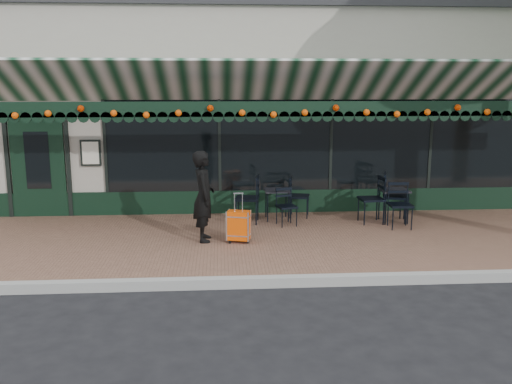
{
  "coord_description": "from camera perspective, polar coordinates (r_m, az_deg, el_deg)",
  "views": [
    {
      "loc": [
        -1.0,
        -7.54,
        2.89
      ],
      "look_at": [
        -0.38,
        1.6,
        1.08
      ],
      "focal_mm": 38.0,
      "sensor_mm": 36.0,
      "label": 1
    }
  ],
  "objects": [
    {
      "name": "curb",
      "position": [
        8.04,
        3.57,
        -9.35
      ],
      "size": [
        18.0,
        0.16,
        0.15
      ],
      "primitive_type": "cube",
      "color": "#9E9E99",
      "rests_on": "ground"
    },
    {
      "name": "chair_b_front",
      "position": [
        10.73,
        3.24,
        -1.58
      ],
      "size": [
        0.46,
        0.46,
        0.75
      ],
      "primitive_type": null,
      "rotation": [
        0.0,
        0.0,
        0.26
      ],
      "color": "black",
      "rests_on": "sidewalk"
    },
    {
      "name": "ground",
      "position": [
        8.14,
        3.49,
        -9.65
      ],
      "size": [
        80.0,
        80.0,
        0.0
      ],
      "primitive_type": "plane",
      "color": "black",
      "rests_on": "ground"
    },
    {
      "name": "chair_b_right",
      "position": [
        11.45,
        4.58,
        -0.5
      ],
      "size": [
        0.51,
        0.51,
        0.86
      ],
      "primitive_type": null,
      "rotation": [
        0.0,
        0.0,
        1.36
      ],
      "color": "black",
      "rests_on": "sidewalk"
    },
    {
      "name": "sidewalk",
      "position": [
        10.0,
        2.04,
        -5.19
      ],
      "size": [
        18.0,
        4.0,
        0.15
      ],
      "primitive_type": "cube",
      "color": "brown",
      "rests_on": "ground"
    },
    {
      "name": "chair_b_left",
      "position": [
        10.92,
        -0.94,
        -0.74
      ],
      "size": [
        0.56,
        0.56,
        0.98
      ],
      "primitive_type": null,
      "rotation": [
        0.0,
        0.0,
        -1.72
      ],
      "color": "black",
      "rests_on": "sidewalk"
    },
    {
      "name": "chair_a_left",
      "position": [
        11.15,
        12.04,
        -0.78
      ],
      "size": [
        0.51,
        0.51,
        0.96
      ],
      "primitive_type": null,
      "rotation": [
        0.0,
        0.0,
        -1.51
      ],
      "color": "black",
      "rests_on": "sidewalk"
    },
    {
      "name": "chair_a_front",
      "position": [
        10.87,
        14.94,
        -1.38
      ],
      "size": [
        0.47,
        0.47,
        0.9
      ],
      "primitive_type": null,
      "rotation": [
        0.0,
        0.0,
        -0.05
      ],
      "color": "black",
      "rests_on": "sidewalk"
    },
    {
      "name": "woman",
      "position": [
        9.62,
        -5.52,
        -0.45
      ],
      "size": [
        0.42,
        0.61,
        1.62
      ],
      "primitive_type": "imported",
      "rotation": [
        0.0,
        0.0,
        1.62
      ],
      "color": "black",
      "rests_on": "sidewalk"
    },
    {
      "name": "cafe_table_a",
      "position": [
        11.32,
        14.32,
        -0.07
      ],
      "size": [
        0.54,
        0.54,
        0.67
      ],
      "color": "black",
      "rests_on": "sidewalk"
    },
    {
      "name": "chair_a_right",
      "position": [
        11.38,
        14.42,
        -0.51
      ],
      "size": [
        0.63,
        0.63,
        1.01
      ],
      "primitive_type": null,
      "rotation": [
        0.0,
        0.0,
        1.28
      ],
      "color": "black",
      "rests_on": "sidewalk"
    },
    {
      "name": "suitcase",
      "position": [
        9.59,
        -1.84,
        -3.6
      ],
      "size": [
        0.43,
        0.31,
        0.89
      ],
      "rotation": [
        0.0,
        0.0,
        -0.25
      ],
      "color": "#EB4D07",
      "rests_on": "sidewalk"
    },
    {
      "name": "restaurant_building",
      "position": [
        15.42,
        -0.14,
        8.87
      ],
      "size": [
        12.0,
        9.6,
        4.5
      ],
      "color": "#A69E90",
      "rests_on": "ground"
    },
    {
      "name": "cafe_table_b",
      "position": [
        11.17,
        2.23,
        -0.06
      ],
      "size": [
        0.51,
        0.51,
        0.63
      ],
      "color": "black",
      "rests_on": "sidewalk"
    }
  ]
}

